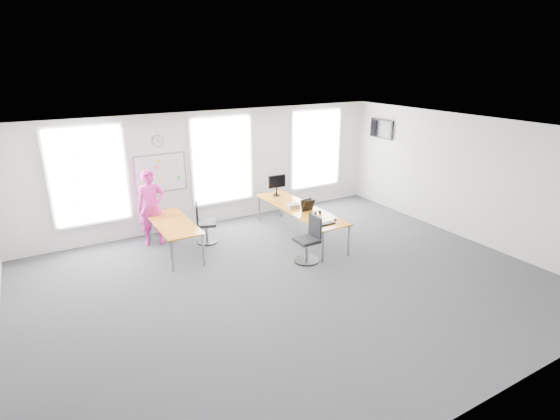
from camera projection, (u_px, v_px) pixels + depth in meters
floor at (290, 283)px, 8.71m from camera, size 10.00×10.00×0.00m
ceiling at (291, 132)px, 7.73m from camera, size 10.00×10.00×0.00m
wall_back at (211, 168)px, 11.49m from camera, size 10.00×0.00×10.00m
wall_front at (474, 313)px, 4.95m from camera, size 10.00×0.00×10.00m
wall_right at (466, 178)px, 10.59m from camera, size 0.00×10.00×10.00m
window_left at (88, 176)px, 9.98m from camera, size 1.60×0.06×2.20m
window_mid at (222, 160)px, 11.54m from camera, size 1.60×0.06×2.20m
window_right at (316, 149)px, 12.96m from camera, size 1.60×0.06×2.20m
desk_right at (300, 210)px, 10.77m from camera, size 0.83×3.11×0.76m
desk_left at (173, 225)px, 9.88m from camera, size 0.81×2.02×0.74m
chair_right at (309, 242)px, 9.53m from camera, size 0.55×0.55×1.03m
chair_left at (204, 225)px, 10.51m from camera, size 0.57×0.57×1.00m
person at (152, 208)px, 10.27m from camera, size 0.72×0.53×1.84m
whiteboard at (161, 173)px, 10.81m from camera, size 1.20×0.03×0.90m
wall_clock at (158, 141)px, 10.55m from camera, size 0.30×0.04×0.30m
tv at (382, 129)px, 12.76m from camera, size 0.06×0.90×0.55m
keyboard at (324, 224)px, 9.66m from camera, size 0.48×0.18×0.02m
mouse at (335, 220)px, 9.90m from camera, size 0.09×0.13×0.04m
lens_cap at (324, 218)px, 10.07m from camera, size 0.08×0.08×0.01m
headphones at (318, 213)px, 10.29m from camera, size 0.16×0.09×0.10m
laptop_sleeve at (308, 205)px, 10.51m from camera, size 0.36×0.23×0.28m
paper_stack at (293, 206)px, 10.75m from camera, size 0.31×0.24×0.10m
monitor at (277, 183)px, 11.60m from camera, size 0.51×0.21×0.57m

